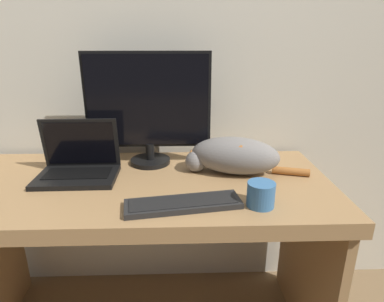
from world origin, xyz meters
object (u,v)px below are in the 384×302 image
laptop (78,166)px  coffee_mug (261,194)px  external_keyboard (183,204)px  monitor (148,107)px  cat (233,155)px

laptop → coffee_mug: laptop is taller
external_keyboard → coffee_mug: (0.27, -0.00, 0.03)m
laptop → external_keyboard: laptop is taller
monitor → laptop: (-0.28, -0.15, -0.21)m
monitor → coffee_mug: bearing=-45.4°
external_keyboard → laptop: bearing=138.9°
cat → coffee_mug: 0.30m
laptop → coffee_mug: bearing=-22.2°
monitor → external_keyboard: size_ratio=1.34×
coffee_mug → external_keyboard: bearing=179.6°
external_keyboard → cat: bearing=44.6°
coffee_mug → cat: bearing=99.6°
external_keyboard → coffee_mug: bearing=-9.4°
monitor → cat: bearing=-19.2°
monitor → cat: (0.36, -0.13, -0.18)m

